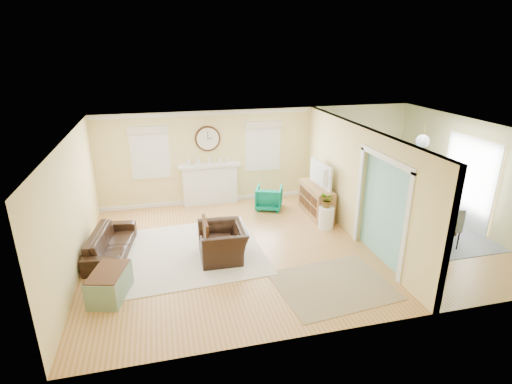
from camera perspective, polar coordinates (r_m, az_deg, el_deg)
The scene contains 29 objects.
floor at distance 9.21m, azimuth 5.33°, elevation -7.24°, with size 9.00×9.00×0.00m, color #A77033.
wall_back at distance 11.43m, azimuth 0.69°, elevation 5.37°, with size 9.00×0.02×2.60m, color #E6CE84.
wall_front at distance 6.19m, azimuth 14.78°, elevation -8.86°, with size 9.00×0.02×2.60m, color #E6CE84.
wall_left at distance 8.42m, azimuth -24.74°, elevation -2.12°, with size 0.02×6.00×2.60m, color #E6CE84.
wall_right at distance 10.98m, azimuth 28.41°, elevation 2.24°, with size 0.02×6.00×2.60m, color #E6CE84.
ceiling at distance 8.34m, azimuth 5.91°, elevation 8.81°, with size 9.00×6.00×0.02m, color white.
partition at distance 9.50m, azimuth 13.71°, elevation 2.00°, with size 0.17×6.00×2.60m.
fireplace at distance 11.26m, azimuth -6.59°, elevation 1.26°, with size 1.70×0.30×1.17m.
wall_clock at distance 11.00m, azimuth -6.91°, elevation 7.58°, with size 0.70×0.07×0.70m.
window_left at distance 10.96m, azimuth -14.96°, elevation 5.96°, with size 1.05×0.13×1.42m.
window_right at distance 11.31m, azimuth 1.00°, elevation 7.08°, with size 1.05×0.13×1.42m.
french_doors at distance 11.00m, azimuth 28.06°, elevation 1.24°, with size 0.06×1.70×2.20m.
pendant at distance 9.82m, azimuth 22.68°, elevation 6.73°, with size 0.30×0.30×0.55m.
rug_cream at distance 8.89m, azimuth -10.28°, elevation -8.50°, with size 3.31×2.87×0.02m, color beige.
rug_jute at distance 7.82m, azimuth 10.96°, elevation -12.95°, with size 2.06×1.69×0.01m, color #977E61.
rug_grey at distance 10.71m, azimuth 22.24°, elevation -4.64°, with size 2.56×3.20×0.01m, color slate.
sofa at distance 9.10m, azimuth -20.03°, elevation -6.90°, with size 1.88×0.73×0.55m, color black.
eames_chair at distance 8.46m, azimuth -4.76°, elevation -7.17°, with size 1.08×0.95×0.70m, color black.
green_chair at distance 10.90m, azimuth 1.87°, elevation -0.82°, with size 0.68×0.70×0.64m, color #006546.
trunk at distance 7.71m, azimuth -20.19°, elevation -12.21°, with size 0.77×1.02×0.52m.
credenza at distance 10.61m, azimuth 8.59°, elevation -1.18°, with size 0.48×1.42×0.80m.
tv at distance 10.37m, azimuth 8.71°, elevation 2.50°, with size 1.10×0.14×0.63m, color black.
garden_stool at distance 9.91m, azimuth 9.99°, elevation -3.64°, with size 0.37×0.37×0.55m, color white.
potted_plant at distance 9.73m, azimuth 10.15°, elevation -1.13°, with size 0.35×0.30×0.39m, color #337F33.
dining_table at distance 10.59m, azimuth 22.45°, elevation -3.22°, with size 1.68×0.94×0.59m, color #45220F.
dining_chair_n at distance 11.32m, azimuth 19.56°, elevation 0.27°, with size 0.51×0.51×1.01m.
dining_chair_s at distance 9.77m, azimuth 25.92°, elevation -4.03°, with size 0.53×0.53×0.95m.
dining_chair_w at distance 10.26m, azimuth 19.69°, elevation -2.32°, with size 0.46×0.46×0.87m.
dining_chair_e at distance 10.88m, azimuth 25.03°, elevation -1.39°, with size 0.48×0.48×0.98m.
Camera 1 is at (-2.75, -7.70, 4.25)m, focal length 28.00 mm.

